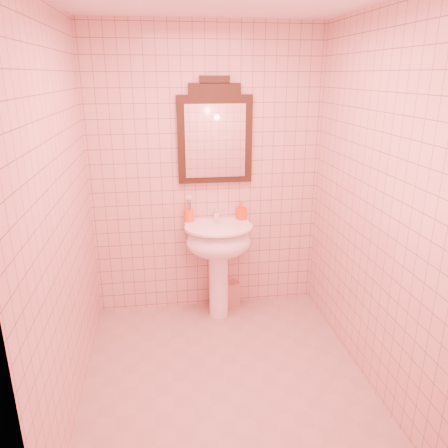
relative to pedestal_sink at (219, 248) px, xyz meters
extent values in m
plane|color=tan|center=(-0.07, -0.87, -0.66)|extent=(2.20, 2.20, 0.00)
cube|color=#DEA99B|center=(-0.07, 0.23, 0.59)|extent=(2.00, 0.02, 2.50)
cylinder|color=white|center=(0.00, 0.01, -0.31)|extent=(0.17, 0.17, 0.70)
ellipsoid|color=white|center=(0.00, -0.01, 0.06)|extent=(0.56, 0.46, 0.28)
cube|color=white|center=(0.00, 0.15, 0.17)|extent=(0.56, 0.15, 0.05)
cylinder|color=white|center=(0.00, -0.01, 0.19)|extent=(0.58, 0.58, 0.02)
cylinder|color=white|center=(0.00, 0.15, 0.25)|extent=(0.04, 0.04, 0.09)
cylinder|color=white|center=(0.00, 0.10, 0.28)|extent=(0.02, 0.10, 0.02)
cylinder|color=white|center=(0.00, 0.05, 0.26)|extent=(0.02, 0.02, 0.04)
cube|color=white|center=(0.00, 0.16, 0.30)|extent=(0.02, 0.07, 0.01)
cube|color=black|center=(0.00, 0.20, 0.90)|extent=(0.63, 0.05, 0.73)
cube|color=black|center=(0.00, 0.20, 1.31)|extent=(0.43, 0.05, 0.09)
cube|color=black|center=(0.00, 0.20, 1.38)|extent=(0.24, 0.05, 0.06)
cube|color=white|center=(0.00, 0.17, 0.89)|extent=(0.51, 0.01, 0.61)
cylinder|color=#F75014|center=(-0.24, 0.16, 0.26)|extent=(0.09, 0.09, 0.11)
cylinder|color=silver|center=(-0.22, 0.16, 0.30)|extent=(0.01, 0.01, 0.21)
cylinder|color=#338CD8|center=(-0.23, 0.17, 0.30)|extent=(0.01, 0.01, 0.21)
cylinder|color=#E5334C|center=(-0.24, 0.18, 0.30)|extent=(0.01, 0.01, 0.21)
cylinder|color=#3FBF59|center=(-0.26, 0.17, 0.30)|extent=(0.01, 0.01, 0.21)
cylinder|color=#D8CC4C|center=(-0.26, 0.15, 0.30)|extent=(0.01, 0.01, 0.21)
cylinder|color=purple|center=(-0.24, 0.14, 0.30)|extent=(0.01, 0.01, 0.21)
cylinder|color=#4C4C59|center=(-0.23, 0.14, 0.30)|extent=(0.01, 0.01, 0.21)
imported|color=#E44613|center=(0.22, 0.14, 0.28)|extent=(0.09, 0.09, 0.16)
cube|color=tan|center=(0.11, 0.17, -0.54)|extent=(0.22, 0.18, 0.24)
camera|label=1|loc=(-0.46, -3.47, 1.42)|focal=35.00mm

